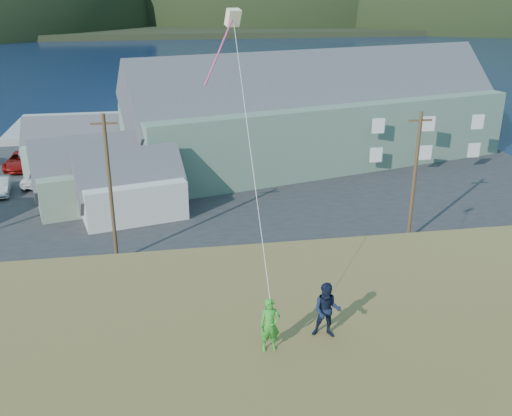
# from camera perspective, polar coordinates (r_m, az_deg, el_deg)

# --- Properties ---
(ground) EXTENTS (900.00, 900.00, 0.00)m
(ground) POSITION_cam_1_polar(r_m,az_deg,el_deg) (37.45, -7.42, -5.92)
(ground) COLOR #0A1638
(ground) RESTS_ON ground
(grass_strip) EXTENTS (110.00, 8.00, 0.10)m
(grass_strip) POSITION_cam_1_polar(r_m,az_deg,el_deg) (35.65, -7.27, -7.30)
(grass_strip) COLOR #4C3D19
(grass_strip) RESTS_ON ground
(waterfront_lot) EXTENTS (72.00, 36.00, 0.12)m
(waterfront_lot) POSITION_cam_1_polar(r_m,az_deg,el_deg) (53.13, -8.29, 2.46)
(waterfront_lot) COLOR #28282B
(waterfront_lot) RESTS_ON ground
(wharf) EXTENTS (26.00, 14.00, 0.90)m
(wharf) POSITION_cam_1_polar(r_m,az_deg,el_deg) (75.38, -13.50, 8.01)
(wharf) COLOR gray
(wharf) RESTS_ON ground
(far_shore) EXTENTS (900.00, 320.00, 2.00)m
(far_shore) POSITION_cam_1_polar(r_m,az_deg,el_deg) (363.71, -10.02, 18.46)
(far_shore) COLOR black
(far_shore) RESTS_ON ground
(far_hills) EXTENTS (760.00, 265.00, 143.00)m
(far_hills) POSITION_cam_1_polar(r_m,az_deg,el_deg) (315.20, -3.16, 18.53)
(far_hills) COLOR black
(far_hills) RESTS_ON ground
(lodge) EXTENTS (40.10, 20.23, 13.59)m
(lodge) POSITION_cam_1_polar(r_m,az_deg,el_deg) (58.40, 6.49, 9.50)
(lodge) COLOR slate
(lodge) RESTS_ON waterfront_lot
(shed_palegreen_near) EXTENTS (10.77, 8.12, 7.00)m
(shed_palegreen_near) POSITION_cam_1_polar(r_m,az_deg,el_deg) (48.57, -15.88, 3.24)
(shed_palegreen_near) COLOR slate
(shed_palegreen_near) RESTS_ON waterfront_lot
(shed_white) EXTENTS (9.15, 7.09, 6.49)m
(shed_white) POSITION_cam_1_polar(r_m,az_deg,el_deg) (45.44, -12.41, 2.15)
(shed_white) COLOR silver
(shed_white) RESTS_ON waterfront_lot
(shed_palegreen_far) EXTENTS (9.62, 5.51, 6.44)m
(shed_palegreen_far) POSITION_cam_1_polar(r_m,az_deg,el_deg) (58.83, -17.66, 5.98)
(shed_palegreen_far) COLOR gray
(shed_palegreen_far) RESTS_ON waterfront_lot
(utility_poles) EXTENTS (37.16, 0.24, 9.79)m
(utility_poles) POSITION_cam_1_polar(r_m,az_deg,el_deg) (36.97, -12.90, 1.63)
(utility_poles) COLOR #47331E
(utility_poles) RESTS_ON waterfront_lot
(parked_cars) EXTENTS (24.28, 13.02, 1.57)m
(parked_cars) POSITION_cam_1_polar(r_m,az_deg,el_deg) (57.24, -18.16, 3.81)
(parked_cars) COLOR gray
(parked_cars) RESTS_ON waterfront_lot
(kite_flyer_green) EXTENTS (0.61, 0.41, 1.64)m
(kite_flyer_green) POSITION_cam_1_polar(r_m,az_deg,el_deg) (16.54, 1.39, -11.63)
(kite_flyer_green) COLOR green
(kite_flyer_green) RESTS_ON hillside
(kite_flyer_navy) EXTENTS (1.01, 0.89, 1.75)m
(kite_flyer_navy) POSITION_cam_1_polar(r_m,az_deg,el_deg) (17.23, 7.12, -10.13)
(kite_flyer_navy) COLOR black
(kite_flyer_navy) RESTS_ON hillside
(kite_rig) EXTENTS (0.92, 3.23, 9.30)m
(kite_rig) POSITION_cam_1_polar(r_m,az_deg,el_deg) (19.40, -2.47, 17.70)
(kite_rig) COLOR #FEEAC1
(kite_rig) RESTS_ON ground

